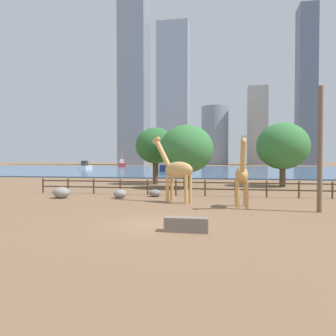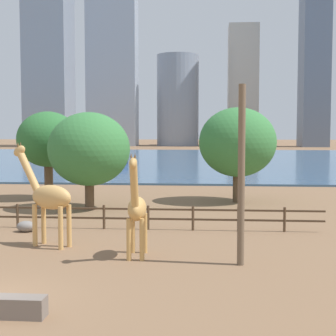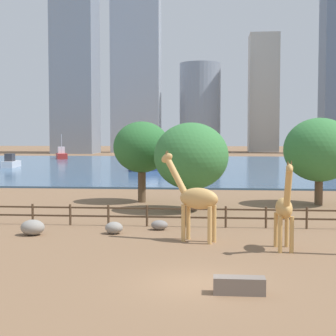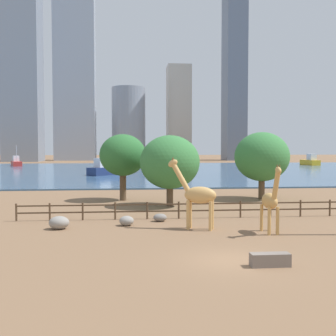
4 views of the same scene
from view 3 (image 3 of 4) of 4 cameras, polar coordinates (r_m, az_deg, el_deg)
name	(u,v)px [view 3 (image 3 of 4)]	position (r m, az deg, el deg)	size (l,w,h in m)	color
ground_plane	(210,165)	(99.09, 4.71, 0.31)	(400.00, 400.00, 0.00)	brown
harbor_water	(210,166)	(96.09, 4.70, 0.27)	(180.00, 86.00, 0.20)	#3D6084
giraffe_tall	(195,198)	(26.90, 3.05, -3.35)	(3.33, 1.85, 4.77)	tan
giraffe_companion	(284,208)	(25.38, 12.78, -4.36)	(0.83, 2.68, 4.42)	tan
boulder_near_fence	(159,225)	(30.43, -0.96, -6.34)	(0.99, 0.77, 0.57)	gray
boulder_by_pole	(33,227)	(29.79, -14.77, -6.38)	(1.33, 1.15, 0.86)	gray
boulder_small	(114,228)	(29.38, -6.01, -6.61)	(1.00, 0.90, 0.68)	gray
feeding_trough	(239,285)	(18.54, 7.89, -12.77)	(1.80, 0.60, 0.60)	#72665B
enclosure_fence	(196,215)	(31.31, 3.14, -5.17)	(26.12, 0.14, 1.30)	#4C3826
tree_left_large	(142,147)	(42.85, -2.93, 2.28)	(4.72, 4.72, 6.75)	brown
tree_center_broad	(191,156)	(37.74, 2.58, 1.30)	(5.47, 5.47, 6.52)	brown
tree_right_tall	(319,150)	(42.85, 16.43, 1.93)	(5.67, 5.67, 6.99)	brown
boat_ferry	(151,164)	(80.08, -1.88, 0.50)	(6.94, 7.14, 6.59)	navy
boat_tug	(61,155)	(125.68, -11.72, 1.46)	(4.48, 6.90, 5.84)	#B22D28
boat_barge	(11,163)	(92.85, -17.02, 0.58)	(2.41, 5.55, 2.37)	silver
skyline_tower_needle	(200,108)	(180.39, 3.57, 6.64)	(14.22, 14.22, 30.78)	gray
skyline_block_central	(263,94)	(189.38, 10.52, 8.11)	(10.38, 10.59, 41.85)	#ADA89E
skyline_tower_glass	(336,36)	(181.43, 18.09, 13.76)	(8.41, 11.97, 76.73)	slate
skyline_block_right	(136,43)	(182.98, -3.57, 13.67)	(16.67, 8.84, 75.66)	#939EAD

